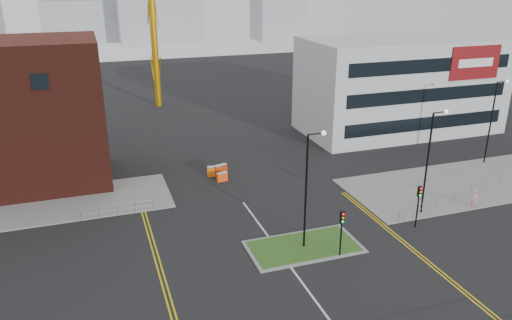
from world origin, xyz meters
The scene contains 24 objects.
ground centered at (0.00, 0.00, 0.00)m, with size 200.00×200.00×0.00m, color black.
pavement_left centered at (-20.00, 22.00, 0.06)m, with size 28.00×8.00×0.12m, color slate.
pavement_right centered at (22.00, 14.00, 0.06)m, with size 24.00×10.00×0.12m, color slate.
island_kerb centered at (2.00, 8.00, 0.04)m, with size 8.60×4.60×0.08m, color slate.
grass_island centered at (2.00, 8.00, 0.06)m, with size 8.00×4.00×0.12m, color #264918.
office_block centered at (26.01, 31.97, 6.00)m, with size 25.00×12.20×12.00m.
streetlamp_island centered at (2.22, 8.00, 5.41)m, with size 1.46×0.36×9.18m.
streetlamp_right_near centered at (14.22, 10.00, 5.41)m, with size 1.46×0.36×9.18m.
streetlamp_right_far centered at (28.22, 18.00, 5.41)m, with size 1.46×0.36×9.18m.
traffic_light_island centered at (4.00, 5.98, 2.57)m, with size 0.28×0.33×3.65m.
traffic_light_right centered at (12.00, 7.98, 2.57)m, with size 0.28×0.33×3.65m.
railing_left centered at (-11.00, 18.00, 0.74)m, with size 6.05×0.05×1.10m.
railing_right centered at (20.50, 11.50, 0.78)m, with size 19.05×5.05×1.10m.
centre_line centered at (0.00, 2.00, 0.01)m, with size 0.15×30.00×0.01m, color silver.
yellow_left_a centered at (-9.00, 10.00, 0.01)m, with size 0.12×24.00×0.01m, color gold.
yellow_left_b centered at (-8.70, 10.00, 0.01)m, with size 0.12×24.00×0.01m, color gold.
yellow_right_a centered at (9.50, 6.00, 0.01)m, with size 0.12×20.00×0.01m, color gold.
yellow_right_b centered at (9.80, 6.00, 0.01)m, with size 0.12×20.00×0.01m, color gold.
skyline_b centered at (10.00, 130.00, 8.00)m, with size 24.00×12.00×16.00m, color gray.
skyline_d centered at (-8.00, 140.00, 6.00)m, with size 30.00×12.00×12.00m, color gray.
pedestrian centered at (18.99, 9.31, 0.90)m, with size 0.65×0.43×1.79m, color pink.
barrier_left centered at (-1.00, 24.00, 0.58)m, with size 1.32×0.60×1.07m.
barrier_mid centered at (-0.52, 22.41, 0.50)m, with size 1.13×0.52×0.92m.
barrier_right centered at (-0.25, 24.00, 0.62)m, with size 1.43×0.86×1.14m.
Camera 1 is at (-12.17, -22.25, 19.63)m, focal length 35.00 mm.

